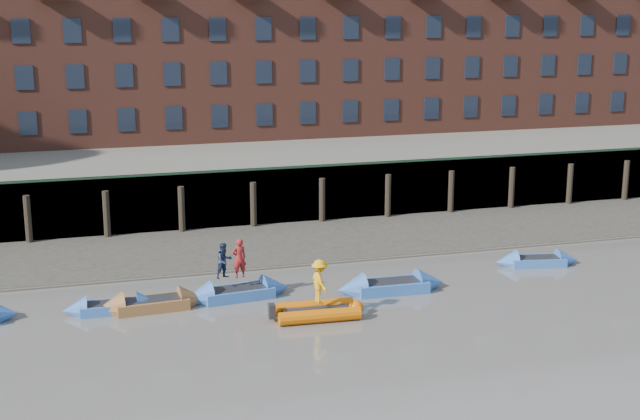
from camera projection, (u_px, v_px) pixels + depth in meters
name	position (u px, v px, depth m)	size (l,w,h in m)	color
ground	(446.00, 379.00, 30.20)	(220.00, 220.00, 0.00)	#645E56
foreshore	(306.00, 242.00, 47.00)	(110.00, 8.00, 0.50)	#3D382F
mud_band	(324.00, 260.00, 43.83)	(110.00, 1.60, 0.10)	#4C4336
river_wall	(285.00, 195.00, 50.72)	(110.00, 1.23, 3.30)	#2D2A26
bank_terrace	(239.00, 156.00, 63.43)	(110.00, 28.00, 3.20)	#5E594D
rowboat_1	(112.00, 307.00, 36.58)	(4.01, 1.27, 1.15)	#325FA9
rowboat_2	(152.00, 304.00, 36.86)	(4.67, 1.65, 1.33)	brown
rowboat_3	(238.00, 293.00, 38.23)	(4.80, 1.85, 1.36)	#325FA9
rowboat_4	(391.00, 286.00, 39.08)	(4.96, 1.58, 1.43)	#325FA9
rowboat_6	(537.00, 261.00, 42.95)	(4.20, 1.89, 1.17)	#325FA9
rib_tender	(320.00, 311.00, 35.95)	(3.66, 1.87, 0.63)	#C85804
person_rower_a	(239.00, 258.00, 37.95)	(0.63, 0.41, 1.72)	maroon
person_rower_b	(224.00, 261.00, 37.86)	(0.76, 0.59, 1.56)	#19233F
person_rib_crew	(320.00, 282.00, 35.70)	(1.18, 0.68, 1.82)	orange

